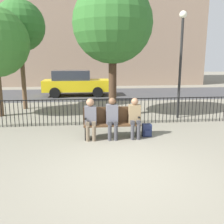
{
  "coord_description": "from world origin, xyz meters",
  "views": [
    {
      "loc": [
        -0.78,
        -4.81,
        2.33
      ],
      "look_at": [
        0.0,
        2.33,
        0.8
      ],
      "focal_mm": 40.0,
      "sensor_mm": 36.0,
      "label": 1
    }
  ],
  "objects_px": {
    "backpack": "(147,130)",
    "lamp_post": "(181,50)",
    "seated_person_2": "(135,116)",
    "tree_2": "(113,24)",
    "parked_car_0": "(75,83)",
    "seated_person_0": "(90,117)",
    "tree_1": "(20,26)",
    "seated_person_1": "(112,116)",
    "park_bench": "(112,121)"
  },
  "relations": [
    {
      "from": "seated_person_0",
      "to": "tree_2",
      "type": "height_order",
      "value": "tree_2"
    },
    {
      "from": "tree_1",
      "to": "seated_person_0",
      "type": "bearing_deg",
      "value": -59.03
    },
    {
      "from": "park_bench",
      "to": "seated_person_2",
      "type": "height_order",
      "value": "seated_person_2"
    },
    {
      "from": "backpack",
      "to": "lamp_post",
      "type": "xyz_separation_m",
      "value": [
        1.85,
        2.29,
        2.48
      ]
    },
    {
      "from": "seated_person_1",
      "to": "lamp_post",
      "type": "relative_size",
      "value": 0.3
    },
    {
      "from": "seated_person_2",
      "to": "backpack",
      "type": "height_order",
      "value": "seated_person_2"
    },
    {
      "from": "lamp_post",
      "to": "backpack",
      "type": "bearing_deg",
      "value": -128.89
    },
    {
      "from": "tree_1",
      "to": "parked_car_0",
      "type": "relative_size",
      "value": 1.17
    },
    {
      "from": "seated_person_2",
      "to": "parked_car_0",
      "type": "relative_size",
      "value": 0.29
    },
    {
      "from": "seated_person_2",
      "to": "tree_1",
      "type": "relative_size",
      "value": 0.25
    },
    {
      "from": "seated_person_0",
      "to": "backpack",
      "type": "bearing_deg",
      "value": 3.75
    },
    {
      "from": "seated_person_0",
      "to": "lamp_post",
      "type": "distance_m",
      "value": 4.73
    },
    {
      "from": "backpack",
      "to": "park_bench",
      "type": "bearing_deg",
      "value": 179.22
    },
    {
      "from": "backpack",
      "to": "seated_person_0",
      "type": "bearing_deg",
      "value": -176.25
    },
    {
      "from": "lamp_post",
      "to": "parked_car_0",
      "type": "relative_size",
      "value": 0.97
    },
    {
      "from": "park_bench",
      "to": "parked_car_0",
      "type": "distance_m",
      "value": 9.06
    },
    {
      "from": "parked_car_0",
      "to": "backpack",
      "type": "bearing_deg",
      "value": -74.57
    },
    {
      "from": "backpack",
      "to": "seated_person_2",
      "type": "bearing_deg",
      "value": -164.48
    },
    {
      "from": "park_bench",
      "to": "parked_car_0",
      "type": "height_order",
      "value": "parked_car_0"
    },
    {
      "from": "seated_person_2",
      "to": "tree_2",
      "type": "distance_m",
      "value": 4.22
    },
    {
      "from": "backpack",
      "to": "tree_2",
      "type": "bearing_deg",
      "value": 104.55
    },
    {
      "from": "backpack",
      "to": "lamp_post",
      "type": "bearing_deg",
      "value": 51.11
    },
    {
      "from": "seated_person_2",
      "to": "lamp_post",
      "type": "height_order",
      "value": "lamp_post"
    },
    {
      "from": "seated_person_0",
      "to": "lamp_post",
      "type": "height_order",
      "value": "lamp_post"
    },
    {
      "from": "tree_1",
      "to": "seated_person_1",
      "type": "bearing_deg",
      "value": -53.94
    },
    {
      "from": "park_bench",
      "to": "seated_person_1",
      "type": "bearing_deg",
      "value": -90.02
    },
    {
      "from": "seated_person_0",
      "to": "parked_car_0",
      "type": "distance_m",
      "value": 9.11
    },
    {
      "from": "seated_person_1",
      "to": "tree_1",
      "type": "xyz_separation_m",
      "value": [
        -3.63,
        4.98,
        3.07
      ]
    },
    {
      "from": "backpack",
      "to": "parked_car_0",
      "type": "bearing_deg",
      "value": 105.43
    },
    {
      "from": "seated_person_2",
      "to": "backpack",
      "type": "bearing_deg",
      "value": 15.52
    },
    {
      "from": "seated_person_1",
      "to": "tree_2",
      "type": "distance_m",
      "value": 4.22
    },
    {
      "from": "park_bench",
      "to": "seated_person_0",
      "type": "bearing_deg",
      "value": -168.7
    },
    {
      "from": "backpack",
      "to": "parked_car_0",
      "type": "distance_m",
      "value": 9.32
    },
    {
      "from": "tree_1",
      "to": "parked_car_0",
      "type": "xyz_separation_m",
      "value": [
        2.23,
        4.1,
        -2.92
      ]
    },
    {
      "from": "seated_person_2",
      "to": "lamp_post",
      "type": "distance_m",
      "value": 3.85
    },
    {
      "from": "lamp_post",
      "to": "parked_car_0",
      "type": "bearing_deg",
      "value": 122.95
    },
    {
      "from": "seated_person_2",
      "to": "seated_person_1",
      "type": "bearing_deg",
      "value": 179.91
    },
    {
      "from": "seated_person_0",
      "to": "park_bench",
      "type": "bearing_deg",
      "value": 11.3
    },
    {
      "from": "seated_person_2",
      "to": "tree_2",
      "type": "bearing_deg",
      "value": 96.4
    },
    {
      "from": "tree_2",
      "to": "lamp_post",
      "type": "relative_size",
      "value": 1.28
    },
    {
      "from": "tree_1",
      "to": "parked_car_0",
      "type": "distance_m",
      "value": 5.5
    },
    {
      "from": "seated_person_2",
      "to": "tree_1",
      "type": "height_order",
      "value": "tree_1"
    },
    {
      "from": "seated_person_2",
      "to": "parked_car_0",
      "type": "height_order",
      "value": "parked_car_0"
    },
    {
      "from": "seated_person_2",
      "to": "tree_1",
      "type": "bearing_deg",
      "value": 130.81
    },
    {
      "from": "backpack",
      "to": "lamp_post",
      "type": "height_order",
      "value": "lamp_post"
    },
    {
      "from": "seated_person_1",
      "to": "backpack",
      "type": "xyz_separation_m",
      "value": [
        1.08,
        0.11,
        -0.5
      ]
    },
    {
      "from": "park_bench",
      "to": "tree_2",
      "type": "distance_m",
      "value": 4.27
    },
    {
      "from": "tree_2",
      "to": "seated_person_2",
      "type": "bearing_deg",
      "value": -83.6
    },
    {
      "from": "seated_person_2",
      "to": "tree_2",
      "type": "xyz_separation_m",
      "value": [
        -0.33,
        2.97,
        2.99
      ]
    },
    {
      "from": "seated_person_1",
      "to": "backpack",
      "type": "height_order",
      "value": "seated_person_1"
    }
  ]
}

